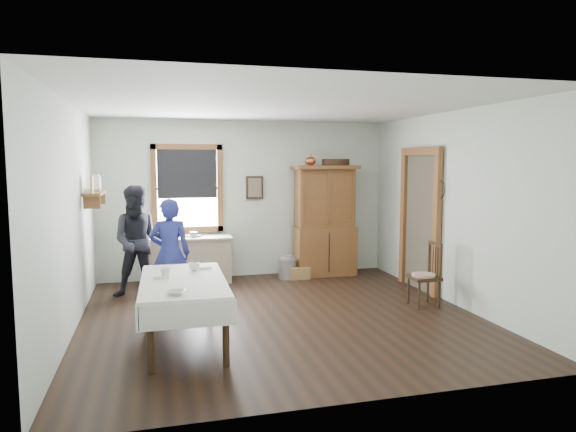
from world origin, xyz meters
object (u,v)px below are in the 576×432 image
(work_counter, at_px, (191,260))
(spindle_chair, at_px, (424,274))
(china_hutch, at_px, (325,221))
(wicker_basket, at_px, (299,273))
(dining_table, at_px, (184,311))
(figure_dark, at_px, (139,246))
(woman_blue, at_px, (170,258))
(pail, at_px, (288,269))

(work_counter, bearing_deg, spindle_chair, -34.67)
(china_hutch, bearing_deg, wicker_basket, -159.53)
(dining_table, height_order, figure_dark, figure_dark)
(work_counter, height_order, woman_blue, woman_blue)
(woman_blue, bearing_deg, work_counter, -100.43)
(china_hutch, distance_m, woman_blue, 3.08)
(woman_blue, height_order, figure_dark, figure_dark)
(dining_table, height_order, wicker_basket, dining_table)
(wicker_basket, height_order, woman_blue, woman_blue)
(work_counter, distance_m, wicker_basket, 1.84)
(dining_table, distance_m, pail, 3.35)
(work_counter, xyz_separation_m, dining_table, (-0.28, -2.87, -0.03))
(dining_table, bearing_deg, wicker_basket, 52.02)
(dining_table, height_order, pail, dining_table)
(china_hutch, bearing_deg, figure_dark, -167.08)
(wicker_basket, relative_size, woman_blue, 0.24)
(dining_table, bearing_deg, pail, 55.35)
(work_counter, xyz_separation_m, spindle_chair, (3.02, -2.25, 0.07))
(pail, distance_m, figure_dark, 2.56)
(work_counter, height_order, dining_table, work_counter)
(figure_dark, bearing_deg, spindle_chair, -19.78)
(china_hutch, height_order, pail, china_hutch)
(work_counter, relative_size, spindle_chair, 1.49)
(work_counter, bearing_deg, woman_blue, -102.91)
(dining_table, height_order, woman_blue, woman_blue)
(china_hutch, bearing_deg, pail, -170.27)
(china_hutch, bearing_deg, dining_table, -132.31)
(china_hutch, distance_m, spindle_chair, 2.41)
(pail, xyz_separation_m, wicker_basket, (0.19, -0.07, -0.07))
(work_counter, bearing_deg, dining_table, -93.61)
(dining_table, height_order, spindle_chair, spindle_chair)
(pail, xyz_separation_m, figure_dark, (-2.42, -0.60, 0.60))
(dining_table, bearing_deg, figure_dark, 103.39)
(china_hutch, bearing_deg, woman_blue, -152.14)
(spindle_chair, distance_m, woman_blue, 3.50)
(dining_table, xyz_separation_m, pail, (1.90, 2.75, -0.19))
(work_counter, distance_m, pail, 1.64)
(woman_blue, bearing_deg, china_hutch, -147.65)
(wicker_basket, distance_m, woman_blue, 2.59)
(dining_table, xyz_separation_m, wicker_basket, (2.09, 2.68, -0.26))
(work_counter, relative_size, china_hutch, 0.69)
(spindle_chair, relative_size, wicker_basket, 2.64)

